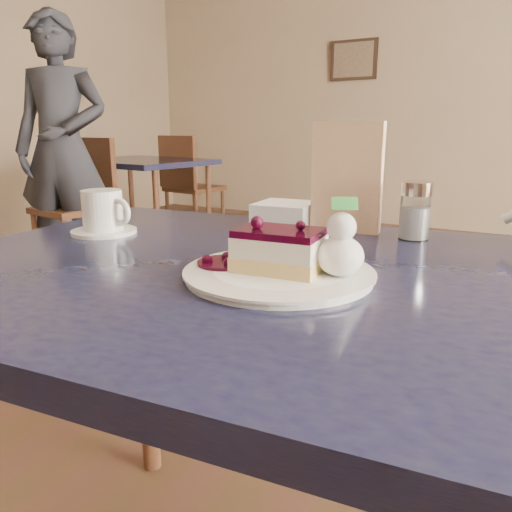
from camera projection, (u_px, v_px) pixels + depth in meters
The scene contains 11 objects.
main_table at pixel (290, 318), 0.82m from camera, with size 1.35×0.97×0.80m.
dessert_plate at pixel (279, 274), 0.75m from camera, with size 0.28×0.28×0.01m, color white.
cheesecake_slice at pixel (279, 250), 0.74m from camera, with size 0.14×0.10×0.06m.
whipped_cream at pixel (340, 256), 0.72m from camera, with size 0.07×0.07×0.06m.
berry_sauce at pixel (224, 263), 0.78m from camera, with size 0.08×0.08×0.01m, color black.
coffee_set at pixel (104, 214), 1.06m from camera, with size 0.15×0.14×0.09m.
menu_card at pixel (347, 178), 1.06m from camera, with size 0.15×0.03×0.23m, color #FFF6CE.
sugar_shaker at pixel (415, 210), 1.00m from camera, with size 0.06×0.06×0.12m.
napkin_stack at pixel (285, 214), 1.15m from camera, with size 0.13×0.13×0.05m, color white.
bg_table_far_left at pixel (145, 244), 4.17m from camera, with size 1.12×1.86×1.24m.
patron at pixel (62, 150), 3.30m from camera, with size 0.64×0.42×1.74m, color #25262D.
Camera 1 is at (0.35, -0.36, 1.02)m, focal length 35.00 mm.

